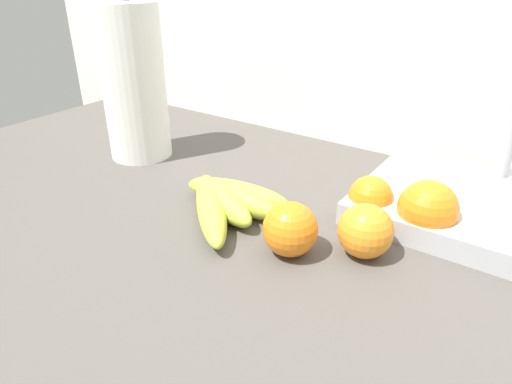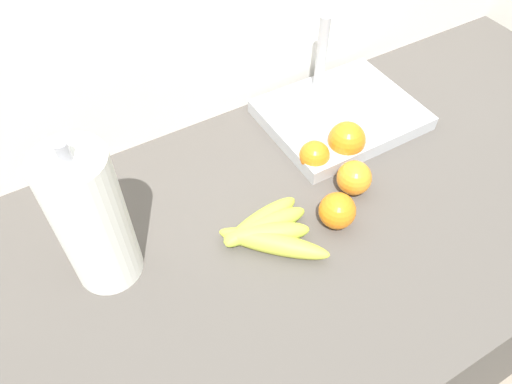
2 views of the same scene
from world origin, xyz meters
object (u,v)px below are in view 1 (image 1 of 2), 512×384
object	(u,v)px
banana_bunch	(225,200)
orange_back_left	(290,229)
orange_back_right	(365,231)
sink_basin	(485,206)
orange_right	(370,198)
orange_far_right	(428,209)
paper_towel_roll	(134,83)

from	to	relation	value
banana_bunch	orange_back_left	world-z (taller)	orange_back_left
banana_bunch	orange_back_right	size ratio (longest dim) A/B	2.57
sink_basin	orange_right	bearing A→B (deg)	-145.74
orange_right	sink_basin	xyz separation A→B (m)	(0.14, 0.10, -0.01)
orange_far_right	orange_back_left	bearing A→B (deg)	-132.30
banana_bunch	orange_far_right	bearing A→B (deg)	22.11
banana_bunch	orange_back_left	bearing A→B (deg)	-14.73
orange_back_left	sink_basin	bearing A→B (deg)	51.95
orange_far_right	orange_back_left	world-z (taller)	orange_far_right
orange_far_right	sink_basin	distance (m)	0.12
orange_right	orange_back_right	size ratio (longest dim) A/B	0.92
orange_back_right	sink_basin	world-z (taller)	sink_basin
orange_back_left	orange_right	bearing A→B (deg)	71.55
orange_back_right	orange_back_left	size ratio (longest dim) A/B	0.99
sink_basin	orange_back_right	bearing A→B (deg)	-119.78
orange_back_right	sink_basin	distance (m)	0.22
orange_back_left	paper_towel_roll	world-z (taller)	paper_towel_roll
paper_towel_roll	orange_far_right	bearing A→B (deg)	2.23
orange_back_right	sink_basin	bearing A→B (deg)	60.22
banana_bunch	orange_right	xyz separation A→B (m)	(0.19, 0.11, 0.01)
orange_right	orange_back_left	world-z (taller)	orange_back_left
orange_right	orange_back_left	size ratio (longest dim) A/B	0.91
orange_back_right	paper_towel_roll	distance (m)	0.52
orange_back_left	banana_bunch	bearing A→B (deg)	165.27
orange_far_right	orange_right	bearing A→B (deg)	178.34
orange_back_right	sink_basin	size ratio (longest dim) A/B	0.21
sink_basin	banana_bunch	bearing A→B (deg)	-147.58
banana_bunch	orange_right	size ratio (longest dim) A/B	2.80
orange_back_right	paper_towel_roll	xyz separation A→B (m)	(-0.50, 0.07, 0.11)
orange_right	paper_towel_roll	xyz separation A→B (m)	(-0.47, -0.02, 0.11)
orange_back_right	paper_towel_roll	bearing A→B (deg)	171.82
paper_towel_roll	sink_basin	world-z (taller)	paper_towel_roll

